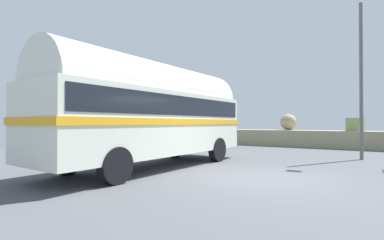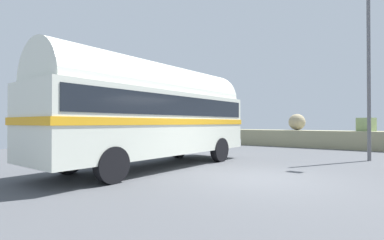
% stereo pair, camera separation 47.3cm
% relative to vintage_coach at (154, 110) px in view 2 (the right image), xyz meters
% --- Properties ---
extents(ground, '(32.00, 26.00, 0.02)m').
position_rel_vintage_coach_xyz_m(ground, '(3.83, 0.19, -2.04)').
color(ground, '#484A4E').
extents(breakwater, '(31.36, 2.38, 2.42)m').
position_rel_vintage_coach_xyz_m(breakwater, '(3.71, 11.99, -1.36)').
color(breakwater, gray).
rests_on(breakwater, ground).
extents(vintage_coach, '(2.76, 8.67, 3.70)m').
position_rel_vintage_coach_xyz_m(vintage_coach, '(0.00, 0.00, 0.00)').
color(vintage_coach, black).
rests_on(vintage_coach, ground).
extents(lamp_post, '(0.64, 1.05, 6.73)m').
position_rel_vintage_coach_xyz_m(lamp_post, '(6.15, 6.27, 1.73)').
color(lamp_post, '#5B5B60').
rests_on(lamp_post, ground).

